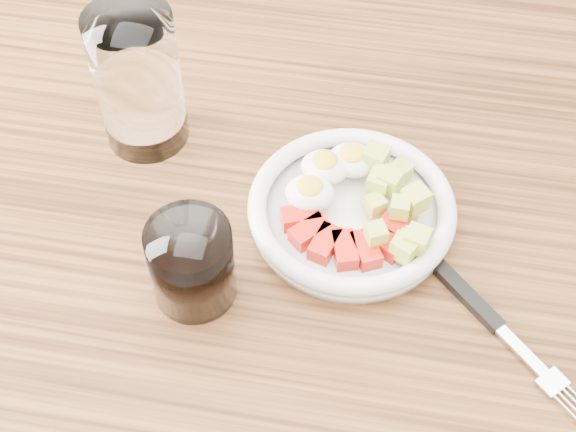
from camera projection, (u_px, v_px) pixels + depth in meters
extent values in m
cube|color=brown|center=(296.00, 257.00, 0.78)|extent=(1.50, 0.90, 0.04)
cylinder|color=white|center=(351.00, 216.00, 0.78)|extent=(0.19, 0.19, 0.01)
torus|color=white|center=(352.00, 207.00, 0.77)|extent=(0.20, 0.20, 0.02)
cube|color=red|center=(301.00, 217.00, 0.76)|extent=(0.04, 0.03, 0.02)
cube|color=red|center=(310.00, 232.00, 0.75)|extent=(0.04, 0.04, 0.02)
cube|color=red|center=(325.00, 244.00, 0.74)|extent=(0.03, 0.04, 0.02)
cube|color=red|center=(345.00, 250.00, 0.74)|extent=(0.03, 0.04, 0.02)
cube|color=red|center=(366.00, 250.00, 0.74)|extent=(0.03, 0.04, 0.02)
cube|color=red|center=(384.00, 243.00, 0.74)|extent=(0.04, 0.04, 0.02)
cube|color=red|center=(398.00, 231.00, 0.75)|extent=(0.04, 0.03, 0.02)
ellipsoid|color=white|center=(325.00, 167.00, 0.78)|extent=(0.05, 0.04, 0.03)
ellipsoid|color=yellow|center=(325.00, 160.00, 0.77)|extent=(0.03, 0.03, 0.01)
ellipsoid|color=white|center=(352.00, 160.00, 0.79)|extent=(0.05, 0.04, 0.03)
ellipsoid|color=yellow|center=(352.00, 153.00, 0.78)|extent=(0.03, 0.03, 0.01)
ellipsoid|color=white|center=(310.00, 193.00, 0.76)|extent=(0.05, 0.04, 0.03)
ellipsoid|color=yellow|center=(310.00, 186.00, 0.75)|extent=(0.03, 0.03, 0.01)
cube|color=#C6D150|center=(390.00, 180.00, 0.78)|extent=(0.02, 0.02, 0.02)
cube|color=#C6D150|center=(376.00, 158.00, 0.78)|extent=(0.03, 0.03, 0.02)
cube|color=#C6D150|center=(405.00, 248.00, 0.72)|extent=(0.03, 0.03, 0.02)
cube|color=#C6D150|center=(407.00, 213.00, 0.76)|extent=(0.02, 0.02, 0.02)
cube|color=#C6D150|center=(379.00, 183.00, 0.76)|extent=(0.02, 0.02, 0.02)
cube|color=#C6D150|center=(417.00, 240.00, 0.72)|extent=(0.03, 0.03, 0.02)
cube|color=#C6D150|center=(386.00, 179.00, 0.77)|extent=(0.03, 0.03, 0.02)
cube|color=#C6D150|center=(400.00, 172.00, 0.78)|extent=(0.03, 0.03, 0.02)
cube|color=#C6D150|center=(376.00, 234.00, 0.73)|extent=(0.02, 0.02, 0.02)
cube|color=#C6D150|center=(403.00, 248.00, 0.73)|extent=(0.03, 0.03, 0.02)
cube|color=#C6D150|center=(416.00, 199.00, 0.75)|extent=(0.03, 0.03, 0.02)
cube|color=#C6D150|center=(400.00, 207.00, 0.74)|extent=(0.02, 0.02, 0.02)
cube|color=#C6D150|center=(390.00, 181.00, 0.76)|extent=(0.03, 0.03, 0.02)
cube|color=#C6D150|center=(375.00, 204.00, 0.76)|extent=(0.02, 0.02, 0.02)
cube|color=#C6D150|center=(416.00, 238.00, 0.72)|extent=(0.02, 0.02, 0.02)
cube|color=black|center=(460.00, 289.00, 0.73)|extent=(0.08, 0.08, 0.01)
cube|color=silver|center=(523.00, 353.00, 0.69)|extent=(0.05, 0.05, 0.00)
cube|color=silver|center=(552.00, 382.00, 0.67)|extent=(0.03, 0.03, 0.00)
cylinder|color=silver|center=(570.00, 413.00, 0.65)|extent=(0.03, 0.03, 0.00)
cylinder|color=silver|center=(575.00, 409.00, 0.66)|extent=(0.03, 0.03, 0.00)
cylinder|color=white|center=(138.00, 81.00, 0.79)|extent=(0.09, 0.09, 0.15)
cylinder|color=white|center=(192.00, 263.00, 0.70)|extent=(0.07, 0.07, 0.09)
cylinder|color=black|center=(192.00, 265.00, 0.70)|extent=(0.07, 0.07, 0.07)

